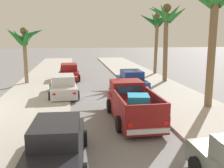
{
  "coord_description": "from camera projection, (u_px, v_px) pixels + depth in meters",
  "views": [
    {
      "loc": [
        -2.08,
        -4.53,
        4.33
      ],
      "look_at": [
        0.34,
        11.09,
        1.2
      ],
      "focal_mm": 39.93,
      "sensor_mm": 36.0,
      "label": 1
    }
  ],
  "objects": [
    {
      "name": "car_left_near",
      "position": [
        57.0,
        144.0,
        8.38
      ],
      "size": [
        2.19,
        4.33,
        1.54
      ],
      "color": "black",
      "rests_on": "ground"
    },
    {
      "name": "pickup_truck",
      "position": [
        132.0,
        105.0,
        12.83
      ],
      "size": [
        2.25,
        5.22,
        1.8
      ],
      "color": "maroon",
      "rests_on": "ground"
    },
    {
      "name": "palm_tree_left_mid",
      "position": [
        166.0,
        19.0,
        22.19
      ],
      "size": [
        3.74,
        3.87,
        7.05
      ],
      "color": "brown",
      "rests_on": "ground"
    },
    {
      "name": "car_right_mid",
      "position": [
        132.0,
        81.0,
        19.94
      ],
      "size": [
        2.06,
        4.27,
        1.54
      ],
      "color": "navy",
      "rests_on": "ground"
    },
    {
      "name": "car_left_mid",
      "position": [
        63.0,
        86.0,
        17.77
      ],
      "size": [
        2.21,
        4.34,
        1.54
      ],
      "color": "silver",
      "rests_on": "ground"
    },
    {
      "name": "palm_tree_left_back",
      "position": [
        24.0,
        38.0,
        21.59
      ],
      "size": [
        3.34,
        3.95,
        5.04
      ],
      "color": "#846B4C",
      "rests_on": "ground"
    },
    {
      "name": "car_right_near",
      "position": [
        69.0,
        72.0,
        24.52
      ],
      "size": [
        2.11,
        4.3,
        1.54
      ],
      "color": "maroon",
      "rests_on": "ground"
    },
    {
      "name": "curb_right",
      "position": [
        157.0,
        96.0,
        17.73
      ],
      "size": [
        0.16,
        60.0,
        0.1
      ],
      "primitive_type": "cube",
      "color": "silver",
      "rests_on": "ground"
    },
    {
      "name": "sidewalk_right",
      "position": [
        170.0,
        95.0,
        17.87
      ],
      "size": [
        4.75,
        60.0,
        0.12
      ],
      "primitive_type": "cube",
      "color": "#B2AFA8",
      "rests_on": "ground"
    },
    {
      "name": "curb_left",
      "position": [
        49.0,
        100.0,
        16.6
      ],
      "size": [
        0.16,
        60.0,
        0.1
      ],
      "primitive_type": "cube",
      "color": "silver",
      "rests_on": "ground"
    },
    {
      "name": "palm_tree_left_fore",
      "position": [
        156.0,
        23.0,
        26.55
      ],
      "size": [
        3.7,
        3.97,
        6.66
      ],
      "color": "brown",
      "rests_on": "ground"
    },
    {
      "name": "palm_tree_right_mid",
      "position": [
        213.0,
        11.0,
        13.91
      ],
      "size": [
        3.4,
        3.37,
        7.2
      ],
      "color": "brown",
      "rests_on": "ground"
    },
    {
      "name": "sidewalk_left",
      "position": [
        34.0,
        101.0,
        16.45
      ],
      "size": [
        4.75,
        60.0,
        0.12
      ],
      "primitive_type": "cube",
      "color": "#B2AFA8",
      "rests_on": "ground"
    }
  ]
}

